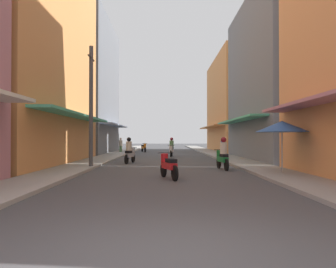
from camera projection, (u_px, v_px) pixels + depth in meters
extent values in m
plane|color=#424244|center=(166.00, 156.00, 27.19)|extent=(119.66, 119.66, 0.00)
cube|color=#9E9991|center=(113.00, 155.00, 27.16)|extent=(1.99, 62.39, 0.12)
cube|color=gray|center=(219.00, 155.00, 27.23)|extent=(1.99, 62.39, 0.12)
cube|color=#D88C4C|center=(19.00, 44.00, 18.31)|extent=(6.00, 13.13, 13.99)
cube|color=#4CB28C|center=(79.00, 116.00, 18.28)|extent=(1.10, 11.82, 0.12)
cube|color=slate|center=(81.00, 88.00, 31.56)|extent=(6.00, 11.62, 13.18)
cube|color=#8CA5CC|center=(116.00, 125.00, 31.54)|extent=(1.10, 10.46, 0.12)
cube|color=slate|center=(287.00, 80.00, 22.46)|extent=(6.00, 11.80, 11.38)
cube|color=#4CB28C|center=(238.00, 120.00, 22.40)|extent=(1.10, 10.62, 0.12)
cube|color=#D88C4C|center=(241.00, 105.00, 36.06)|extent=(6.00, 13.65, 10.61)
cube|color=#D88C4C|center=(211.00, 127.00, 36.00)|extent=(1.10, 12.29, 0.12)
cylinder|color=black|center=(133.00, 158.00, 19.80)|extent=(0.20, 0.56, 0.56)
cylinder|color=black|center=(126.00, 159.00, 18.57)|extent=(0.20, 0.56, 0.56)
cube|color=#B2B2B7|center=(130.00, 155.00, 19.14)|extent=(0.49, 1.04, 0.24)
cube|color=black|center=(129.00, 152.00, 18.95)|extent=(0.39, 0.61, 0.14)
cylinder|color=#B2B2B7|center=(133.00, 151.00, 19.68)|extent=(0.28, 0.28, 0.45)
cylinder|color=black|center=(133.00, 147.00, 19.68)|extent=(0.54, 0.15, 0.03)
cylinder|color=beige|center=(129.00, 146.00, 19.00)|extent=(0.34, 0.34, 0.55)
sphere|color=black|center=(129.00, 139.00, 19.00)|extent=(0.26, 0.26, 0.26)
cylinder|color=black|center=(163.00, 170.00, 12.39)|extent=(0.26, 0.56, 0.56)
cylinder|color=black|center=(175.00, 173.00, 11.21)|extent=(0.26, 0.56, 0.56)
cube|color=red|center=(169.00, 166.00, 11.76)|extent=(0.59, 1.04, 0.24)
cube|color=black|center=(171.00, 161.00, 11.57)|extent=(0.45, 0.62, 0.14)
cylinder|color=red|center=(165.00, 159.00, 12.28)|extent=(0.28, 0.28, 0.45)
cylinder|color=black|center=(165.00, 153.00, 12.28)|extent=(0.53, 0.21, 0.03)
cylinder|color=black|center=(219.00, 163.00, 15.90)|extent=(0.14, 0.57, 0.56)
cylinder|color=black|center=(226.00, 165.00, 14.66)|extent=(0.14, 0.57, 0.56)
cube|color=#197233|center=(223.00, 159.00, 15.23)|extent=(0.39, 1.03, 0.24)
cube|color=black|center=(224.00, 155.00, 15.03)|extent=(0.34, 0.59, 0.14)
cylinder|color=#197233|center=(219.00, 155.00, 15.78)|extent=(0.28, 0.28, 0.45)
cylinder|color=black|center=(219.00, 150.00, 15.78)|extent=(0.55, 0.09, 0.03)
cylinder|color=beige|center=(224.00, 148.00, 15.09)|extent=(0.34, 0.34, 0.55)
sphere|color=maroon|center=(224.00, 140.00, 15.09)|extent=(0.26, 0.26, 0.26)
cylinder|color=black|center=(145.00, 150.00, 33.99)|extent=(0.26, 0.56, 0.56)
cylinder|color=black|center=(142.00, 149.00, 35.17)|extent=(0.26, 0.56, 0.56)
cube|color=orange|center=(144.00, 147.00, 34.63)|extent=(0.59, 1.04, 0.24)
cube|color=black|center=(143.00, 146.00, 34.82)|extent=(0.45, 0.62, 0.14)
cylinder|color=orange|center=(145.00, 146.00, 34.12)|extent=(0.28, 0.28, 0.45)
cylinder|color=black|center=(145.00, 143.00, 34.12)|extent=(0.53, 0.21, 0.03)
cylinder|color=black|center=(171.00, 154.00, 25.07)|extent=(0.13, 0.57, 0.56)
cylinder|color=black|center=(172.00, 153.00, 26.32)|extent=(0.13, 0.57, 0.56)
cube|color=silver|center=(171.00, 151.00, 25.75)|extent=(0.37, 1.02, 0.24)
cube|color=black|center=(172.00, 148.00, 25.95)|extent=(0.33, 0.58, 0.14)
cylinder|color=silver|center=(171.00, 148.00, 25.20)|extent=(0.28, 0.28, 0.45)
cylinder|color=black|center=(171.00, 145.00, 25.21)|extent=(0.55, 0.08, 0.03)
cylinder|color=#598C59|center=(172.00, 144.00, 25.91)|extent=(0.34, 0.34, 0.55)
sphere|color=maroon|center=(172.00, 139.00, 25.91)|extent=(0.26, 0.26, 0.26)
cylinder|color=#334C8C|center=(223.00, 151.00, 29.28)|extent=(0.28, 0.28, 0.73)
cylinder|color=#334C8C|center=(223.00, 143.00, 29.29)|extent=(0.34, 0.34, 0.61)
sphere|color=tan|center=(223.00, 139.00, 29.30)|extent=(0.22, 0.22, 0.22)
cylinder|color=#598C59|center=(121.00, 150.00, 32.15)|extent=(0.28, 0.28, 0.71)
cylinder|color=beige|center=(121.00, 143.00, 32.16)|extent=(0.34, 0.34, 0.60)
sphere|color=tan|center=(121.00, 139.00, 32.17)|extent=(0.22, 0.22, 0.22)
cylinder|color=#99999E|center=(282.00, 150.00, 12.89)|extent=(0.05, 0.05, 2.05)
cone|color=#335999|center=(282.00, 126.00, 12.90)|extent=(2.14, 2.14, 0.45)
cylinder|color=#4C4C4F|center=(91.00, 107.00, 15.93)|extent=(0.20, 0.20, 6.18)
cylinder|color=#3F382D|center=(91.00, 58.00, 15.96)|extent=(0.08, 1.20, 0.08)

